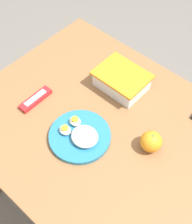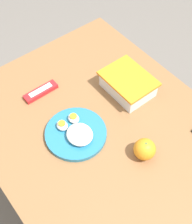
{
  "view_description": "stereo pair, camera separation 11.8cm",
  "coord_description": "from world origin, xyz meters",
  "px_view_note": "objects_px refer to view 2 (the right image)",
  "views": [
    {
      "loc": [
        0.45,
        -0.5,
        1.69
      ],
      "look_at": [
        -0.02,
        0.02,
        0.74
      ],
      "focal_mm": 50.0,
      "sensor_mm": 36.0,
      "label": 1
    },
    {
      "loc": [
        0.53,
        -0.42,
        1.69
      ],
      "look_at": [
        -0.02,
        0.02,
        0.74
      ],
      "focal_mm": 50.0,
      "sensor_mm": 36.0,
      "label": 2
    }
  ],
  "objects_px": {
    "food_container": "(128,85)",
    "orange_fruit": "(145,149)",
    "rice_plate": "(77,133)",
    "candy_bar": "(41,92)"
  },
  "relations": [
    {
      "from": "food_container",
      "to": "orange_fruit",
      "type": "height_order",
      "value": "orange_fruit"
    },
    {
      "from": "rice_plate",
      "to": "orange_fruit",
      "type": "bearing_deg",
      "value": 33.48
    },
    {
      "from": "orange_fruit",
      "to": "candy_bar",
      "type": "distance_m",
      "value": 0.48
    },
    {
      "from": "rice_plate",
      "to": "candy_bar",
      "type": "bearing_deg",
      "value": 178.51
    },
    {
      "from": "orange_fruit",
      "to": "candy_bar",
      "type": "bearing_deg",
      "value": -164.17
    },
    {
      "from": "food_container",
      "to": "rice_plate",
      "type": "xyz_separation_m",
      "value": [
        0.05,
        -0.29,
        -0.02
      ]
    },
    {
      "from": "food_container",
      "to": "candy_bar",
      "type": "height_order",
      "value": "food_container"
    },
    {
      "from": "food_container",
      "to": "candy_bar",
      "type": "relative_size",
      "value": 1.43
    },
    {
      "from": "rice_plate",
      "to": "candy_bar",
      "type": "xyz_separation_m",
      "value": [
        -0.26,
        0.01,
        -0.01
      ]
    },
    {
      "from": "food_container",
      "to": "candy_bar",
      "type": "xyz_separation_m",
      "value": [
        -0.21,
        -0.29,
        -0.02
      ]
    }
  ]
}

